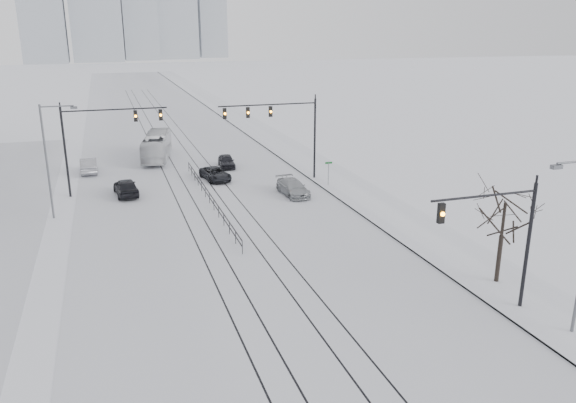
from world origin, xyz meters
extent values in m
cube|color=silver|center=(0.00, 60.00, 0.01)|extent=(22.00, 260.00, 0.02)
cube|color=white|center=(13.50, 60.00, 0.08)|extent=(5.00, 260.00, 0.16)
cube|color=gray|center=(11.05, 60.00, 0.06)|extent=(0.10, 260.00, 0.12)
cube|color=black|center=(-2.60, 40.00, 0.02)|extent=(0.10, 180.00, 0.01)
cube|color=black|center=(-1.20, 40.00, 0.02)|extent=(0.10, 180.00, 0.01)
cube|color=black|center=(1.20, 40.00, 0.02)|extent=(0.10, 180.00, 0.01)
cube|color=black|center=(2.60, 40.00, 0.02)|extent=(0.10, 180.00, 0.01)
cube|color=#9DA4AC|center=(12.00, 276.00, 24.00)|extent=(16.00, 16.00, 48.00)
cube|color=#9DA4AC|center=(50.00, 292.00, 20.00)|extent=(14.00, 14.00, 40.00)
cylinder|color=black|center=(12.40, 6.00, 3.50)|extent=(0.20, 0.20, 7.00)
cylinder|color=black|center=(9.40, 6.00, 6.60)|extent=(6.00, 0.12, 0.12)
cube|color=black|center=(7.00, 6.00, 5.95)|extent=(0.32, 0.24, 1.00)
sphere|color=orange|center=(7.00, 5.86, 5.95)|extent=(0.22, 0.22, 0.22)
cylinder|color=black|center=(11.50, 35.00, 4.00)|extent=(0.20, 0.20, 8.00)
cylinder|color=black|center=(6.75, 35.00, 7.60)|extent=(9.50, 0.12, 0.12)
cube|color=black|center=(2.60, 35.00, 6.95)|extent=(0.32, 0.24, 1.00)
sphere|color=orange|center=(2.60, 34.86, 6.95)|extent=(0.22, 0.22, 0.22)
cube|color=black|center=(4.80, 35.00, 6.95)|extent=(0.32, 0.24, 1.00)
sphere|color=orange|center=(4.80, 34.86, 6.95)|extent=(0.22, 0.22, 0.22)
cube|color=black|center=(7.00, 35.00, 6.95)|extent=(0.32, 0.24, 1.00)
sphere|color=orange|center=(7.00, 34.86, 6.95)|extent=(0.22, 0.22, 0.22)
cylinder|color=black|center=(-11.50, 36.00, 4.00)|extent=(0.20, 0.20, 8.00)
cylinder|color=black|center=(-7.00, 36.00, 7.60)|extent=(9.00, 0.12, 0.12)
cube|color=black|center=(-3.10, 36.00, 6.95)|extent=(0.32, 0.24, 1.00)
sphere|color=orange|center=(-3.10, 35.86, 6.95)|extent=(0.22, 0.22, 0.22)
cube|color=black|center=(-5.30, 36.00, 6.95)|extent=(0.32, 0.24, 1.00)
sphere|color=orange|center=(-5.30, 35.86, 6.95)|extent=(0.22, 0.22, 0.22)
cube|color=#595B60|center=(10.60, 3.00, 8.65)|extent=(0.50, 0.25, 0.18)
cylinder|color=#595B60|center=(-12.50, 30.00, 4.50)|extent=(0.16, 0.16, 9.00)
cylinder|color=#595B60|center=(-11.30, 30.00, 8.80)|extent=(2.40, 0.10, 0.10)
cube|color=#595B60|center=(-10.10, 30.00, 8.65)|extent=(0.50, 0.25, 0.18)
cylinder|color=black|center=(13.20, 9.00, 1.50)|extent=(0.26, 0.26, 3.00)
cylinder|color=black|center=(13.20, 9.00, 3.75)|extent=(0.18, 0.18, 2.50)
cube|color=black|center=(0.00, 30.00, 0.95)|extent=(0.06, 24.00, 0.06)
cube|color=black|center=(0.00, 30.00, 0.55)|extent=(0.06, 24.00, 0.06)
cylinder|color=#595B60|center=(11.80, 32.00, 1.20)|extent=(0.06, 0.06, 2.40)
cube|color=#0C4C19|center=(11.80, 32.00, 2.30)|extent=(0.70, 0.04, 0.18)
imported|color=black|center=(-6.69, 34.72, 0.78)|extent=(2.32, 4.77, 1.57)
imported|color=#98999F|center=(-10.00, 44.71, 0.77)|extent=(1.73, 4.71, 1.54)
imported|color=black|center=(2.00, 37.60, 0.63)|extent=(2.86, 4.83, 1.26)
imported|color=#999DA1|center=(7.66, 30.24, 0.69)|extent=(2.23, 4.89, 1.39)
imported|color=black|center=(4.17, 42.55, 0.68)|extent=(1.97, 4.14, 1.37)
imported|color=silver|center=(-2.56, 49.16, 1.48)|extent=(4.46, 10.90, 2.96)
camera|label=1|loc=(-7.87, -15.95, 14.38)|focal=35.00mm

